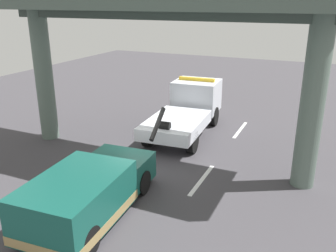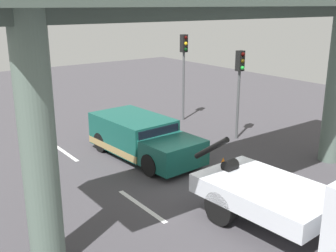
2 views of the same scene
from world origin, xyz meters
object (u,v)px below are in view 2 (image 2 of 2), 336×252
at_px(towed_van_green, 141,138).
at_px(traffic_cone_orange, 223,165).
at_px(traffic_light_near, 184,59).
at_px(tow_truck_white, 331,209).
at_px(traffic_light_far, 240,75).

distance_m(towed_van_green, traffic_cone_orange, 3.61).
xyz_separation_m(towed_van_green, traffic_light_near, (-3.29, 4.83, 2.52)).
bearing_deg(tow_truck_white, towed_van_green, -179.63).
relative_size(tow_truck_white, towed_van_green, 1.37).
bearing_deg(traffic_cone_orange, towed_van_green, -154.40).
distance_m(towed_van_green, traffic_light_near, 6.37).
xyz_separation_m(traffic_light_near, traffic_light_far, (4.00, 0.00, -0.33)).
height_order(tow_truck_white, towed_van_green, tow_truck_white).
relative_size(traffic_light_near, traffic_light_far, 1.12).
distance_m(traffic_light_near, traffic_light_far, 4.01).
height_order(traffic_light_near, traffic_light_far, traffic_light_near).
xyz_separation_m(tow_truck_white, towed_van_green, (-8.55, -0.06, -0.42)).
height_order(towed_van_green, traffic_light_near, traffic_light_near).
bearing_deg(traffic_cone_orange, traffic_light_near, 153.21).
bearing_deg(traffic_light_near, traffic_light_far, 0.00).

